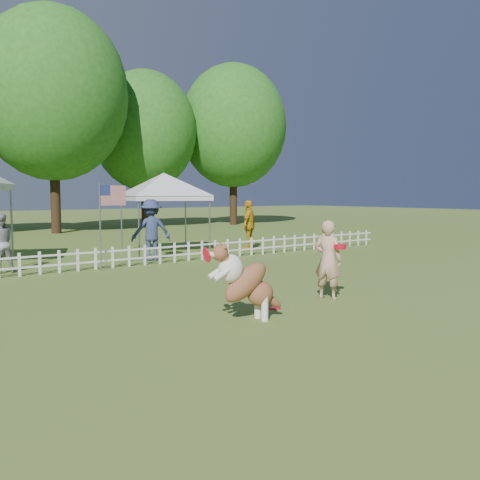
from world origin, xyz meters
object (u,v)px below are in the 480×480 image
(canopy_tent_right, at_px, (164,214))
(handler, at_px, (328,260))
(frisbee_on_turf, at_px, (275,308))
(spectator_a, at_px, (0,243))
(spectator_b, at_px, (151,230))
(flag_pole, at_px, (100,227))
(dog, at_px, (247,282))
(spectator_c, at_px, (249,225))

(canopy_tent_right, bearing_deg, handler, -87.16)
(frisbee_on_turf, distance_m, spectator_a, 8.21)
(frisbee_on_turf, xyz_separation_m, spectator_a, (-2.76, 7.70, 0.78))
(frisbee_on_turf, distance_m, spectator_b, 7.79)
(canopy_tent_right, distance_m, spectator_a, 5.97)
(spectator_b, bearing_deg, handler, 104.51)
(flag_pole, bearing_deg, spectator_b, 16.53)
(spectator_b, bearing_deg, dog, 87.93)
(canopy_tent_right, relative_size, spectator_a, 1.73)
(flag_pole, bearing_deg, dog, -104.39)
(flag_pole, xyz_separation_m, spectator_a, (-2.26, 1.20, -0.39))
(canopy_tent_right, xyz_separation_m, spectator_b, (-1.38, -1.60, -0.41))
(spectator_b, bearing_deg, frisbee_on_turf, 93.92)
(handler, distance_m, spectator_a, 8.73)
(dog, distance_m, spectator_c, 11.20)
(handler, distance_m, spectator_c, 9.45)
(handler, bearing_deg, dog, 83.67)
(spectator_a, bearing_deg, flag_pole, 153.79)
(handler, height_order, spectator_b, spectator_b)
(spectator_a, xyz_separation_m, spectator_c, (8.82, 0.57, 0.13))
(dog, xyz_separation_m, canopy_tent_right, (3.99, 9.60, 0.72))
(flag_pole, bearing_deg, handler, -83.77)
(handler, relative_size, spectator_c, 0.85)
(frisbee_on_turf, distance_m, canopy_tent_right, 9.74)
(canopy_tent_right, bearing_deg, spectator_a, -153.07)
(spectator_a, relative_size, spectator_c, 0.86)
(dog, bearing_deg, frisbee_on_turf, 33.97)
(spectator_a, distance_m, spectator_b, 4.38)
(dog, xyz_separation_m, frisbee_on_turf, (0.99, 0.43, -0.64))
(flag_pole, relative_size, spectator_a, 1.50)
(spectator_b, bearing_deg, spectator_a, 14.29)
(handler, height_order, canopy_tent_right, canopy_tent_right)
(spectator_b, xyz_separation_m, spectator_c, (4.45, 0.69, -0.03))
(dog, distance_m, frisbee_on_turf, 1.25)
(handler, bearing_deg, spectator_c, -46.57)
(spectator_b, bearing_deg, spectator_c, -155.15)
(canopy_tent_right, relative_size, flag_pole, 1.16)
(dog, bearing_deg, spectator_c, 61.38)
(spectator_a, bearing_deg, handler, 120.53)
(spectator_c, bearing_deg, handler, 27.69)
(handler, bearing_deg, spectator_a, 11.48)
(spectator_b, relative_size, spectator_c, 1.04)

